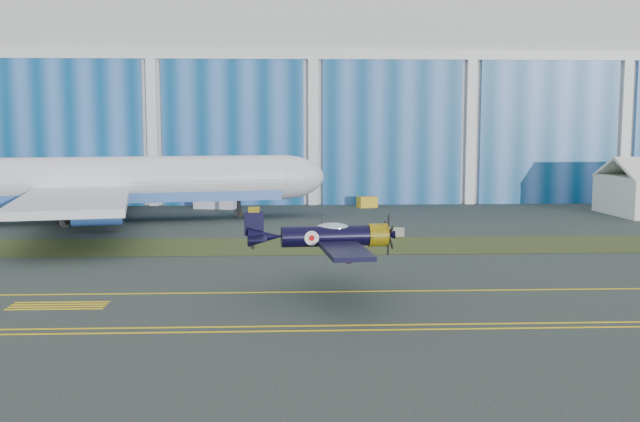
{
  "coord_description": "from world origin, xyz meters",
  "views": [
    {
      "loc": [
        -3.65,
        -54.53,
        11.38
      ],
      "look_at": [
        -1.09,
        2.97,
        4.58
      ],
      "focal_mm": 42.0,
      "sensor_mm": 36.0,
      "label": 1
    }
  ],
  "objects_px": {
    "warbird": "(326,236)",
    "tug": "(367,202)",
    "shipping_container": "(215,200)",
    "jetliner": "(90,129)"
  },
  "relations": [
    {
      "from": "shipping_container",
      "to": "tug",
      "type": "xyz_separation_m",
      "value": [
        20.37,
        0.39,
        -0.46
      ]
    },
    {
      "from": "warbird",
      "to": "jetliner",
      "type": "bearing_deg",
      "value": 117.06
    },
    {
      "from": "shipping_container",
      "to": "warbird",
      "type": "bearing_deg",
      "value": -64.72
    },
    {
      "from": "warbird",
      "to": "tug",
      "type": "height_order",
      "value": "warbird"
    },
    {
      "from": "warbird",
      "to": "jetliner",
      "type": "height_order",
      "value": "jetliner"
    },
    {
      "from": "jetliner",
      "to": "shipping_container",
      "type": "distance_m",
      "value": 20.41
    },
    {
      "from": "shipping_container",
      "to": "tug",
      "type": "relative_size",
      "value": 2.2
    },
    {
      "from": "warbird",
      "to": "tug",
      "type": "bearing_deg",
      "value": 74.91
    },
    {
      "from": "warbird",
      "to": "tug",
      "type": "relative_size",
      "value": 5.82
    },
    {
      "from": "jetliner",
      "to": "tug",
      "type": "relative_size",
      "value": 27.93
    }
  ]
}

